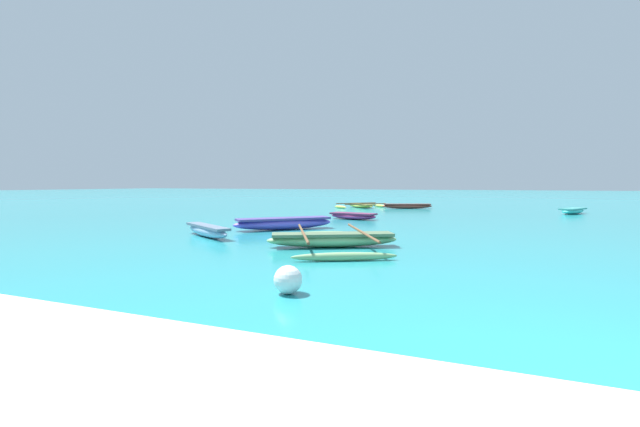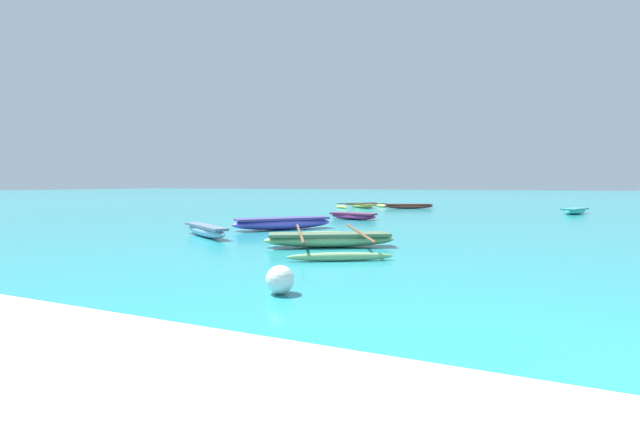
{
  "view_description": "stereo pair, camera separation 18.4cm",
  "coord_description": "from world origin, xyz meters",
  "views": [
    {
      "loc": [
        -1.54,
        -2.94,
        1.74
      ],
      "look_at": [
        -9.63,
        16.77,
        0.25
      ],
      "focal_mm": 24.0,
      "sensor_mm": 36.0,
      "label": 1
    },
    {
      "loc": [
        -1.37,
        -2.87,
        1.74
      ],
      "look_at": [
        -9.63,
        16.77,
        0.25
      ],
      "focal_mm": 24.0,
      "sensor_mm": 36.0,
      "label": 2
    }
  ],
  "objects": [
    {
      "name": "moored_boat_1",
      "position": [
        -5.66,
        8.0,
        0.21
      ],
      "size": [
        4.26,
        5.13,
        0.44
      ],
      "rotation": [
        0.0,
        0.0,
        0.49
      ],
      "color": "#80AF73",
      "rests_on": "ground_plane"
    },
    {
      "name": "moored_boat_4",
      "position": [
        -7.93,
        16.89,
        0.18
      ],
      "size": [
        2.56,
        1.32,
        0.32
      ],
      "rotation": [
        0.0,
        0.0,
        -0.2
      ],
      "color": "#A53073",
      "rests_on": "ground_plane"
    },
    {
      "name": "moored_boat_2",
      "position": [
        -10.26,
        8.55,
        0.21
      ],
      "size": [
        2.85,
        2.04,
        0.38
      ],
      "rotation": [
        0.0,
        0.0,
        -0.56
      ],
      "color": "#8AAAD1",
      "rests_on": "ground_plane"
    },
    {
      "name": "moored_boat_0",
      "position": [
        -7.22,
        26.98,
        0.19
      ],
      "size": [
        3.46,
        1.93,
        0.33
      ],
      "rotation": [
        0.0,
        0.0,
        0.39
      ],
      "color": "#9E3C31",
      "rests_on": "ground_plane"
    },
    {
      "name": "mooring_buoy_0",
      "position": [
        -4.54,
        3.03,
        0.23
      ],
      "size": [
        0.45,
        0.45,
        0.45
      ],
      "color": "white",
      "rests_on": "ground_plane"
    },
    {
      "name": "moored_boat_3",
      "position": [
        -10.52,
        26.7,
        0.16
      ],
      "size": [
        3.61,
        3.75,
        0.34
      ],
      "rotation": [
        0.0,
        0.0,
        -0.73
      ],
      "color": "#D1CC51",
      "rests_on": "ground_plane"
    },
    {
      "name": "moored_boat_6",
      "position": [
        2.63,
        25.33,
        0.19
      ],
      "size": [
        1.79,
        2.4,
        0.33
      ],
      "rotation": [
        0.0,
        0.0,
        1.08
      ],
      "color": "#4BE7E0",
      "rests_on": "ground_plane"
    },
    {
      "name": "moored_boat_5",
      "position": [
        -8.96,
        11.5,
        0.25
      ],
      "size": [
        3.31,
        3.35,
        0.45
      ],
      "rotation": [
        0.0,
        0.0,
        0.79
      ],
      "color": "#6D52D7",
      "rests_on": "ground_plane"
    }
  ]
}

